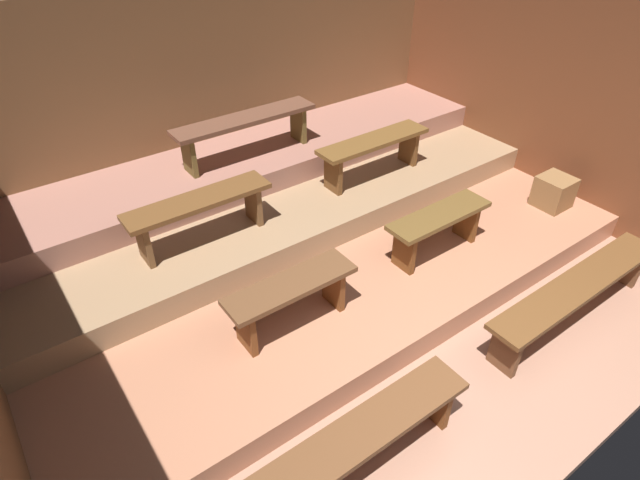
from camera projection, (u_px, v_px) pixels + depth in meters
The scene contains 14 objects.
ground at pixel (336, 282), 4.99m from camera, with size 6.33×4.87×0.08m, color #A6765F.
wall_back at pixel (221, 95), 5.62m from camera, with size 6.33×0.06×2.32m, color brown.
wall_right at pixel (545, 95), 5.61m from camera, with size 0.06×4.87×2.32m, color brown.
platform_lower at pixel (310, 246), 5.18m from camera, with size 5.53×3.20×0.24m, color #B17253.
platform_middle at pixel (274, 197), 5.46m from camera, with size 5.53×1.90×0.24m, color #9E7C59.
platform_upper at pixel (251, 161), 5.59m from camera, with size 5.53×1.05×0.24m, color #A26B5B.
bench_floor_left at pixel (335, 456), 3.12m from camera, with size 2.00×0.31×0.43m.
bench_floor_right at pixel (577, 290), 4.31m from camera, with size 2.00×0.31×0.43m.
bench_lower_left at pixel (291, 294), 3.96m from camera, with size 1.05×0.31×0.43m.
bench_lower_right at pixel (438, 223), 4.72m from camera, with size 1.05×0.31×0.43m.
bench_middle_left at pixel (199, 208), 4.46m from camera, with size 1.27×0.31×0.43m.
bench_middle_right at pixel (373, 148), 5.39m from camera, with size 1.27×0.31×0.43m.
bench_upper_center at pixel (245, 125), 5.24m from camera, with size 1.51×0.31×0.43m.
wooden_crate_lower at pixel (554, 192), 5.47m from camera, with size 0.33×0.33×0.33m, color olive.
Camera 1 is at (-2.36, -0.93, 3.23)m, focal length 29.44 mm.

